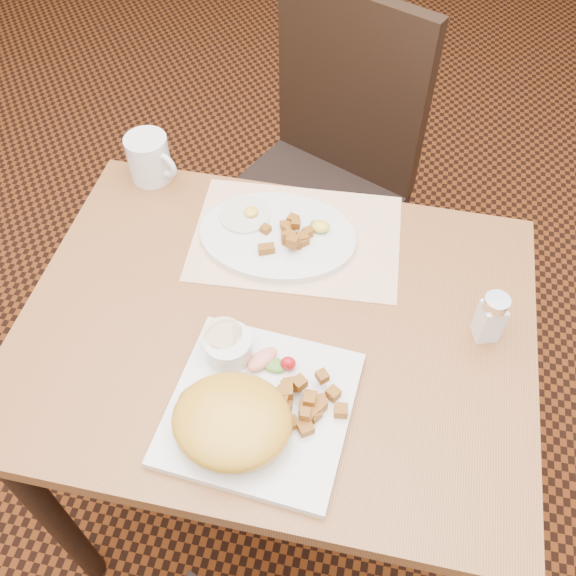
{
  "coord_description": "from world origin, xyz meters",
  "views": [
    {
      "loc": [
        0.16,
        -0.63,
        1.67
      ],
      "look_at": [
        0.02,
        0.03,
        0.82
      ],
      "focal_mm": 40.0,
      "sensor_mm": 36.0,
      "label": 1
    }
  ],
  "objects_px": {
    "chair_far": "(323,168)",
    "coffee_mug": "(150,158)",
    "table": "(276,356)",
    "plate_oval": "(278,236)",
    "plate_square": "(260,408)",
    "salt_shaker": "(491,317)"
  },
  "relations": [
    {
      "from": "salt_shaker",
      "to": "coffee_mug",
      "type": "distance_m",
      "value": 0.75
    },
    {
      "from": "chair_far",
      "to": "plate_square",
      "type": "bearing_deg",
      "value": 116.39
    },
    {
      "from": "table",
      "to": "chair_far",
      "type": "xyz_separation_m",
      "value": [
        -0.02,
        0.66,
        -0.1
      ]
    },
    {
      "from": "chair_far",
      "to": "plate_oval",
      "type": "xyz_separation_m",
      "value": [
        -0.02,
        -0.46,
        0.22
      ]
    },
    {
      "from": "plate_square",
      "to": "chair_far",
      "type": "bearing_deg",
      "value": 92.66
    },
    {
      "from": "plate_oval",
      "to": "coffee_mug",
      "type": "xyz_separation_m",
      "value": [
        -0.3,
        0.12,
        0.04
      ]
    },
    {
      "from": "chair_far",
      "to": "salt_shaker",
      "type": "relative_size",
      "value": 9.7
    },
    {
      "from": "plate_square",
      "to": "plate_oval",
      "type": "xyz_separation_m",
      "value": [
        -0.05,
        0.37,
        0.0
      ]
    },
    {
      "from": "table",
      "to": "salt_shaker",
      "type": "xyz_separation_m",
      "value": [
        0.36,
        0.05,
        0.16
      ]
    },
    {
      "from": "chair_far",
      "to": "coffee_mug",
      "type": "bearing_deg",
      "value": 71.03
    },
    {
      "from": "table",
      "to": "plate_square",
      "type": "height_order",
      "value": "plate_square"
    },
    {
      "from": "chair_far",
      "to": "coffee_mug",
      "type": "distance_m",
      "value": 0.53
    },
    {
      "from": "plate_oval",
      "to": "coffee_mug",
      "type": "bearing_deg",
      "value": 157.48
    },
    {
      "from": "plate_square",
      "to": "plate_oval",
      "type": "bearing_deg",
      "value": 98.36
    },
    {
      "from": "plate_oval",
      "to": "chair_far",
      "type": "bearing_deg",
      "value": 88.12
    },
    {
      "from": "plate_square",
      "to": "plate_oval",
      "type": "relative_size",
      "value": 0.92
    },
    {
      "from": "table",
      "to": "plate_oval",
      "type": "bearing_deg",
      "value": 101.43
    },
    {
      "from": "table",
      "to": "plate_oval",
      "type": "height_order",
      "value": "plate_oval"
    },
    {
      "from": "table",
      "to": "salt_shaker",
      "type": "height_order",
      "value": "salt_shaker"
    },
    {
      "from": "table",
      "to": "plate_square",
      "type": "xyz_separation_m",
      "value": [
        0.01,
        -0.17,
        0.12
      ]
    },
    {
      "from": "chair_far",
      "to": "salt_shaker",
      "type": "xyz_separation_m",
      "value": [
        0.38,
        -0.61,
        0.26
      ]
    },
    {
      "from": "coffee_mug",
      "to": "table",
      "type": "bearing_deg",
      "value": -43.27
    }
  ]
}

